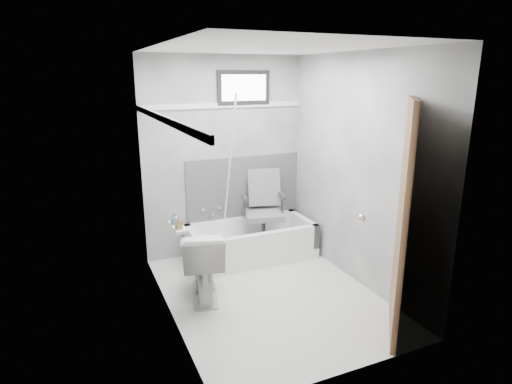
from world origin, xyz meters
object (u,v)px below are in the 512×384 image
soap_bottle_a (178,223)px  door (454,229)px  toilet (203,263)px  soap_bottle_b (175,218)px  bathtub (252,241)px  office_chair (263,209)px

soap_bottle_a → door: bearing=-30.2°
toilet → soap_bottle_b: soap_bottle_b is taller
bathtub → door: (0.78, -2.21, 0.79)m
bathtub → office_chair: 0.41m
toilet → bathtub: bearing=-126.1°
door → soap_bottle_a: (-1.92, 1.12, -0.03)m
soap_bottle_b → office_chair: bearing=37.3°
office_chair → toilet: office_chair is taller
toilet → soap_bottle_b: 0.73m
office_chair → door: bearing=-61.2°
soap_bottle_b → door: bearing=-33.2°
door → soap_bottle_b: size_ratio=19.15×
office_chair → soap_bottle_a: (-1.32, -1.14, 0.39)m
bathtub → office_chair: size_ratio=1.63×
office_chair → soap_bottle_a: 1.79m
office_chair → bathtub: bearing=-150.8°
bathtub → office_chair: (0.18, 0.05, 0.37)m
soap_bottle_b → toilet: bearing=40.8°
door → bathtub: bearing=109.6°
bathtub → office_chair: bearing=15.4°
office_chair → door: (0.60, -2.26, 0.42)m
office_chair → toilet: (-1.00, -0.73, -0.22)m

